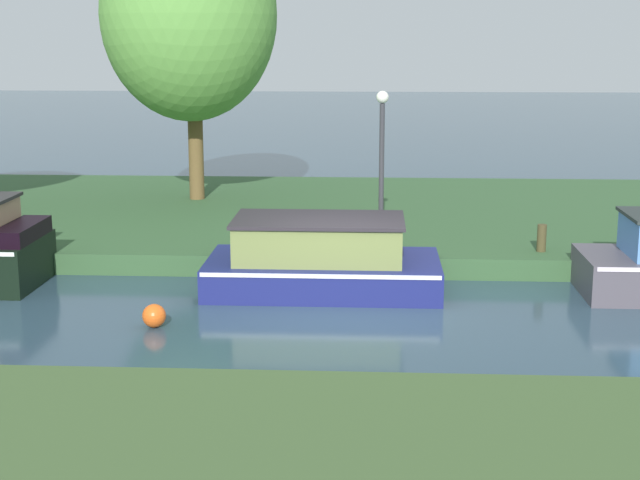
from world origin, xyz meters
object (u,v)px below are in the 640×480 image
Objects in this scene: willow_tree_centre at (189,15)px; lamp_post at (382,148)px; navy_cruiser at (322,260)px; mooring_post_near at (542,238)px; channel_buoy at (154,316)px.

willow_tree_centre reaches higher than lamp_post.
willow_tree_centre is at bearing 117.79° from navy_cruiser.
lamp_post is (1.04, 2.33, 1.70)m from navy_cruiser.
willow_tree_centre reaches higher than mooring_post_near.
mooring_post_near is (7.53, -5.07, -4.17)m from willow_tree_centre.
channel_buoy is (-3.49, -4.64, -2.06)m from lamp_post.
lamp_post reaches higher than mooring_post_near.
lamp_post is at bearing 165.00° from mooring_post_near.
channel_buoy is at bearing -149.49° from mooring_post_near.
willow_tree_centre is at bearing 96.58° from channel_buoy.
navy_cruiser is 4.33m from mooring_post_near.
mooring_post_near reaches higher than channel_buoy.
willow_tree_centre is at bearing 136.68° from lamp_post.
navy_cruiser is 11.13× the size of channel_buoy.
willow_tree_centre reaches higher than navy_cruiser.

